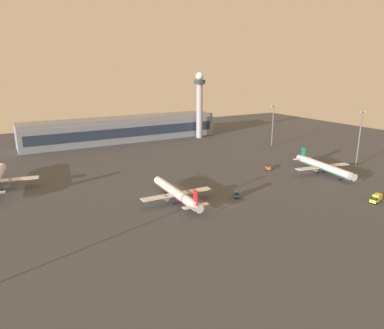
# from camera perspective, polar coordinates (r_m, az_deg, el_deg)

# --- Properties ---
(ground_plane) EXTENTS (416.00, 416.00, 0.00)m
(ground_plane) POSITION_cam_1_polar(r_m,az_deg,el_deg) (133.36, 5.83, -6.53)
(ground_plane) COLOR #424449
(terminal_building) EXTENTS (135.41, 22.40, 16.40)m
(terminal_building) POSITION_cam_1_polar(r_m,az_deg,el_deg) (252.25, -11.09, 5.60)
(terminal_building) COLOR gray
(terminal_building) RESTS_ON ground
(control_tower) EXTENTS (8.00, 8.00, 46.84)m
(control_tower) POSITION_cam_1_polar(r_m,az_deg,el_deg) (257.11, 1.22, 10.25)
(control_tower) COLOR #A8A8B2
(control_tower) RESTS_ON ground
(airplane_near_gate) EXTENTS (28.42, 36.56, 9.39)m
(airplane_near_gate) POSITION_cam_1_polar(r_m,az_deg,el_deg) (134.27, -2.49, -4.68)
(airplane_near_gate) COLOR silver
(airplane_near_gate) RESTS_ON ground
(airplane_taxiway_distant) EXTENTS (29.78, 38.12, 9.79)m
(airplane_taxiway_distant) POSITION_cam_1_polar(r_m,az_deg,el_deg) (180.83, 20.47, -0.32)
(airplane_taxiway_distant) COLOR silver
(airplane_taxiway_distant) RESTS_ON ground
(catering_truck) EXTENTS (6.00, 3.43, 3.05)m
(catering_truck) POSITION_cam_1_polar(r_m,az_deg,el_deg) (151.76, 27.60, -4.88)
(catering_truck) COLOR yellow
(catering_truck) RESTS_ON ground
(baggage_tractor) EXTENTS (3.75, 4.57, 2.25)m
(baggage_tractor) POSITION_cam_1_polar(r_m,az_deg,el_deg) (181.19, 12.17, -0.48)
(baggage_tractor) COLOR #D85919
(baggage_tractor) RESTS_ON ground
(cargo_loader) EXTENTS (4.01, 4.50, 2.25)m
(cargo_loader) POSITION_cam_1_polar(r_m,az_deg,el_deg) (141.17, 7.23, -4.80)
(cargo_loader) COLOR #3372BF
(cargo_loader) RESTS_ON ground
(apron_light_west) EXTENTS (4.80, 0.90, 26.48)m
(apron_light_west) POSITION_cam_1_polar(r_m,az_deg,el_deg) (235.96, 12.93, 6.56)
(apron_light_west) COLOR slate
(apron_light_west) RESTS_ON ground
(apron_light_east) EXTENTS (4.80, 0.90, 28.58)m
(apron_light_east) POSITION_cam_1_polar(r_m,az_deg,el_deg) (200.14, 25.46, 4.26)
(apron_light_east) COLOR slate
(apron_light_east) RESTS_ON ground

